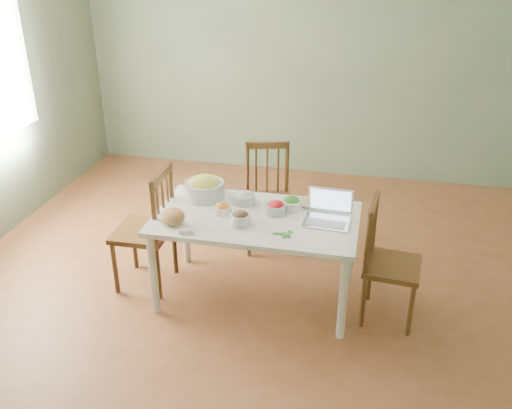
% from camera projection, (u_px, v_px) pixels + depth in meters
% --- Properties ---
extents(floor, '(5.00, 5.00, 0.00)m').
position_uv_depth(floor, '(252.00, 284.00, 4.63)').
color(floor, brown).
rests_on(floor, ground).
extents(wall_back, '(5.00, 0.00, 2.70)m').
position_uv_depth(wall_back, '(302.00, 58.00, 6.22)').
color(wall_back, gray).
rests_on(wall_back, ground).
extents(wall_front, '(5.00, 0.00, 2.70)m').
position_uv_depth(wall_front, '(81.00, 363.00, 1.84)').
color(wall_front, gray).
rests_on(wall_front, ground).
extents(dining_table, '(1.52, 0.85, 0.71)m').
position_uv_depth(dining_table, '(256.00, 257.00, 4.32)').
color(dining_table, white).
rests_on(dining_table, floor).
extents(chair_far, '(0.51, 0.50, 0.95)m').
position_uv_depth(chair_far, '(268.00, 199.00, 4.98)').
color(chair_far, '#371C0C').
rests_on(chair_far, floor).
extents(chair_left, '(0.43, 0.45, 1.01)m').
position_uv_depth(chair_left, '(143.00, 229.00, 4.43)').
color(chair_left, '#371C0C').
rests_on(chair_left, floor).
extents(chair_right, '(0.43, 0.45, 0.94)m').
position_uv_depth(chair_right, '(393.00, 263.00, 4.04)').
color(chair_right, '#371C0C').
rests_on(chair_right, floor).
extents(bread_boule, '(0.21, 0.21, 0.12)m').
position_uv_depth(bread_boule, '(173.00, 217.00, 4.04)').
color(bread_boule, tan).
rests_on(bread_boule, dining_table).
extents(butter_stick, '(0.11, 0.05, 0.03)m').
position_uv_depth(butter_stick, '(187.00, 232.00, 3.92)').
color(butter_stick, white).
rests_on(butter_stick, dining_table).
extents(bowl_squash, '(0.41, 0.41, 0.18)m').
position_uv_depth(bowl_squash, '(205.00, 187.00, 4.42)').
color(bowl_squash, '#E2DC5F').
rests_on(bowl_squash, dining_table).
extents(bowl_carrot, '(0.14, 0.14, 0.07)m').
position_uv_depth(bowl_carrot, '(223.00, 209.00, 4.20)').
color(bowl_carrot, '#CA4D18').
rests_on(bowl_carrot, dining_table).
extents(bowl_onion, '(0.20, 0.20, 0.10)m').
position_uv_depth(bowl_onion, '(244.00, 198.00, 4.35)').
color(bowl_onion, beige).
rests_on(bowl_onion, dining_table).
extents(bowl_mushroom, '(0.18, 0.18, 0.10)m').
position_uv_depth(bowl_mushroom, '(240.00, 218.00, 4.04)').
color(bowl_mushroom, black).
rests_on(bowl_mushroom, dining_table).
extents(bowl_redpep, '(0.18, 0.18, 0.09)m').
position_uv_depth(bowl_redpep, '(276.00, 208.00, 4.19)').
color(bowl_redpep, red).
rests_on(bowl_redpep, dining_table).
extents(bowl_broccoli, '(0.19, 0.19, 0.10)m').
position_uv_depth(bowl_broccoli, '(292.00, 203.00, 4.26)').
color(bowl_broccoli, '#144E0E').
rests_on(bowl_broccoli, dining_table).
extents(flatbread, '(0.29, 0.29, 0.02)m').
position_uv_depth(flatbread, '(311.00, 202.00, 4.36)').
color(flatbread, beige).
rests_on(flatbread, dining_table).
extents(basil_bunch, '(0.17, 0.17, 0.02)m').
position_uv_depth(basil_bunch, '(283.00, 233.00, 3.92)').
color(basil_bunch, '#14641D').
rests_on(basil_bunch, dining_table).
extents(laptop, '(0.35, 0.31, 0.23)m').
position_uv_depth(laptop, '(328.00, 209.00, 4.02)').
color(laptop, silver).
rests_on(laptop, dining_table).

